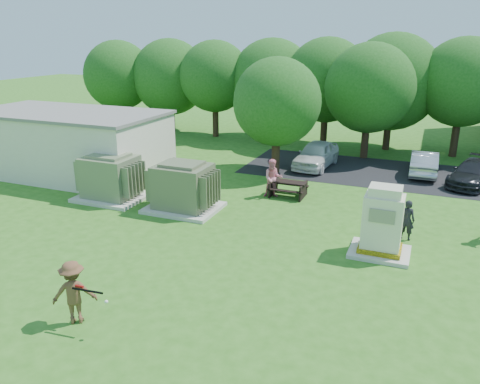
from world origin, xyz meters
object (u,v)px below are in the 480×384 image
at_px(person_at_picnic, 273,178).
at_px(car_dark, 473,173).
at_px(transformer_left, 111,178).
at_px(batter, 74,292).
at_px(transformer_right, 183,188).
at_px(picnic_table, 288,187).
at_px(car_silver_a, 424,163).
at_px(person_by_generator, 407,220).
at_px(generator_cabinet, 382,225).
at_px(car_white, 316,154).

height_order(person_at_picnic, car_dark, person_at_picnic).
distance_m(transformer_left, batter, 9.77).
height_order(transformer_left, transformer_right, same).
xyz_separation_m(picnic_table, car_silver_a, (5.66, 6.20, 0.19)).
relative_size(picnic_table, person_by_generator, 1.11).
bearing_deg(generator_cabinet, transformer_left, 174.09).
bearing_deg(batter, picnic_table, -133.08).
relative_size(person_at_picnic, car_white, 0.42).
xyz_separation_m(transformer_left, person_at_picnic, (6.68, 3.03, -0.08)).
distance_m(transformer_right, picnic_table, 4.97).
bearing_deg(picnic_table, car_silver_a, 47.61).
bearing_deg(generator_cabinet, car_white, 114.75).
height_order(batter, person_at_picnic, person_at_picnic).
relative_size(picnic_table, batter, 0.97).
xyz_separation_m(batter, car_white, (2.18, 17.14, -0.14)).
height_order(transformer_right, car_silver_a, transformer_right).
relative_size(transformer_left, picnic_table, 1.79).
xyz_separation_m(transformer_left, generator_cabinet, (11.94, -1.24, 0.09)).
distance_m(generator_cabinet, car_dark, 10.35).
xyz_separation_m(batter, car_dark, (10.15, 16.87, -0.26)).
relative_size(picnic_table, car_dark, 0.41).
height_order(car_silver_a, car_dark, car_silver_a).
height_order(picnic_table, person_by_generator, person_by_generator).
distance_m(car_white, car_dark, 7.97).
xyz_separation_m(transformer_left, picnic_table, (7.31, 3.37, -0.52)).
bearing_deg(car_silver_a, person_by_generator, 87.24).
distance_m(person_by_generator, car_dark, 8.60).
xyz_separation_m(transformer_right, car_white, (3.60, 8.83, -0.25)).
bearing_deg(car_silver_a, person_at_picnic, 45.32).
bearing_deg(batter, car_white, -129.75).
bearing_deg(person_by_generator, car_silver_a, -83.24).
xyz_separation_m(transformer_right, car_silver_a, (9.26, 9.57, -0.34)).
height_order(transformer_right, car_dark, transformer_right).
xyz_separation_m(transformer_right, picnic_table, (3.61, 3.37, -0.52)).
height_order(transformer_left, car_white, transformer_left).
bearing_deg(batter, person_by_generator, -163.45).
distance_m(transformer_right, person_at_picnic, 4.25).
xyz_separation_m(car_white, car_dark, (7.97, -0.28, -0.13)).
xyz_separation_m(person_by_generator, car_white, (-5.35, 8.46, -0.03)).
bearing_deg(person_by_generator, batter, 57.72).
distance_m(transformer_left, generator_cabinet, 12.01).
bearing_deg(car_silver_a, transformer_right, 45.08).
bearing_deg(batter, car_silver_a, -146.17).
bearing_deg(car_silver_a, car_white, 6.64).
xyz_separation_m(transformer_right, generator_cabinet, (8.24, -1.24, 0.09)).
bearing_deg(batter, person_at_picnic, -130.33).
height_order(person_by_generator, person_at_picnic, person_at_picnic).
bearing_deg(transformer_left, car_dark, 29.24).
height_order(picnic_table, car_silver_a, car_silver_a).
bearing_deg(car_dark, person_by_generator, -90.19).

